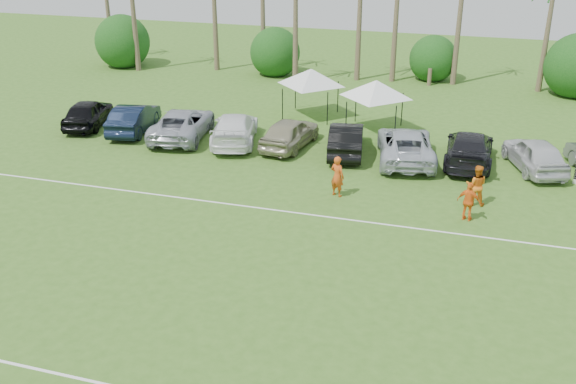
# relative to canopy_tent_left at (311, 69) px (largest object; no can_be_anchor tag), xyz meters

# --- Properties ---
(field_lines) EXTENTS (80.00, 12.10, 0.01)m
(field_lines) POSITION_rel_canopy_tent_left_xyz_m (0.41, -19.86, -3.03)
(field_lines) COLOR white
(field_lines) RESTS_ON ground
(bush_tree_0) EXTENTS (4.00, 4.00, 4.00)m
(bush_tree_0) POSITION_rel_canopy_tent_left_xyz_m (-18.59, 11.14, -1.23)
(bush_tree_0) COLOR brown
(bush_tree_0) RESTS_ON ground
(bush_tree_1) EXTENTS (4.00, 4.00, 4.00)m
(bush_tree_1) POSITION_rel_canopy_tent_left_xyz_m (-5.59, 11.14, -1.23)
(bush_tree_1) COLOR brown
(bush_tree_1) RESTS_ON ground
(bush_tree_2) EXTENTS (4.00, 4.00, 4.00)m
(bush_tree_2) POSITION_rel_canopy_tent_left_xyz_m (6.41, 11.14, -1.23)
(bush_tree_2) COLOR brown
(bush_tree_2) RESTS_ON ground
(bush_tree_3) EXTENTS (4.00, 4.00, 4.00)m
(bush_tree_3) POSITION_rel_canopy_tent_left_xyz_m (16.41, 11.14, -1.23)
(bush_tree_3) COLOR brown
(bush_tree_3) RESTS_ON ground
(sideline_player_a) EXTENTS (0.82, 0.69, 1.90)m
(sideline_player_a) POSITION_rel_canopy_tent_left_xyz_m (4.34, -11.56, -2.08)
(sideline_player_a) COLOR #D34E17
(sideline_player_a) RESTS_ON ground
(sideline_player_b) EXTENTS (0.93, 0.74, 1.85)m
(sideline_player_b) POSITION_rel_canopy_tent_left_xyz_m (10.37, -10.73, -2.11)
(sideline_player_b) COLOR orange
(sideline_player_b) RESTS_ON ground
(sideline_player_c) EXTENTS (1.06, 0.65, 1.69)m
(sideline_player_c) POSITION_rel_canopy_tent_left_xyz_m (10.13, -12.43, -2.19)
(sideline_player_c) COLOR orange
(sideline_player_c) RESTS_ON ground
(canopy_tent_left) EXTENTS (4.37, 4.37, 3.54)m
(canopy_tent_left) POSITION_rel_canopy_tent_left_xyz_m (0.00, 0.00, 0.00)
(canopy_tent_left) COLOR black
(canopy_tent_left) RESTS_ON ground
(canopy_tent_right) EXTENTS (4.34, 4.34, 3.52)m
(canopy_tent_right) POSITION_rel_canopy_tent_left_xyz_m (4.32, -1.64, -0.02)
(canopy_tent_right) COLOR black
(canopy_tent_right) RESTS_ON ground
(parked_car_0) EXTENTS (3.03, 5.16, 1.65)m
(parked_car_0) POSITION_rel_canopy_tent_left_xyz_m (-12.25, -5.82, -2.21)
(parked_car_0) COLOR black
(parked_car_0) RESTS_ON ground
(parked_car_1) EXTENTS (2.59, 5.23, 1.65)m
(parked_car_1) POSITION_rel_canopy_tent_left_xyz_m (-9.09, -5.97, -2.21)
(parked_car_1) COLOR black
(parked_car_1) RESTS_ON ground
(parked_car_2) EXTENTS (3.67, 6.30, 1.65)m
(parked_car_2) POSITION_rel_canopy_tent_left_xyz_m (-5.93, -6.10, -2.21)
(parked_car_2) COLOR #A3A6B0
(parked_car_2) RESTS_ON ground
(parked_car_3) EXTENTS (3.72, 6.09, 1.65)m
(parked_car_3) POSITION_rel_canopy_tent_left_xyz_m (-2.77, -6.05, -2.21)
(parked_car_3) COLOR white
(parked_car_3) RESTS_ON ground
(parked_car_4) EXTENTS (2.51, 5.04, 1.65)m
(parked_car_4) POSITION_rel_canopy_tent_left_xyz_m (0.39, -5.88, -2.21)
(parked_car_4) COLOR tan
(parked_car_4) RESTS_ON ground
(parked_car_5) EXTENTS (2.56, 5.23, 1.65)m
(parked_car_5) POSITION_rel_canopy_tent_left_xyz_m (3.55, -5.98, -2.21)
(parked_car_5) COLOR black
(parked_car_5) RESTS_ON ground
(parked_car_6) EXTENTS (3.83, 6.35, 1.65)m
(parked_car_6) POSITION_rel_canopy_tent_left_xyz_m (6.71, -6.09, -2.21)
(parked_car_6) COLOR #B7BCC5
(parked_car_6) RESTS_ON ground
(parked_car_7) EXTENTS (2.32, 5.69, 1.65)m
(parked_car_7) POSITION_rel_canopy_tent_left_xyz_m (9.87, -5.57, -2.21)
(parked_car_7) COLOR black
(parked_car_7) RESTS_ON ground
(parked_car_8) EXTENTS (3.43, 5.21, 1.65)m
(parked_car_8) POSITION_rel_canopy_tent_left_xyz_m (13.04, -5.57, -2.21)
(parked_car_8) COLOR silver
(parked_car_8) RESTS_ON ground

